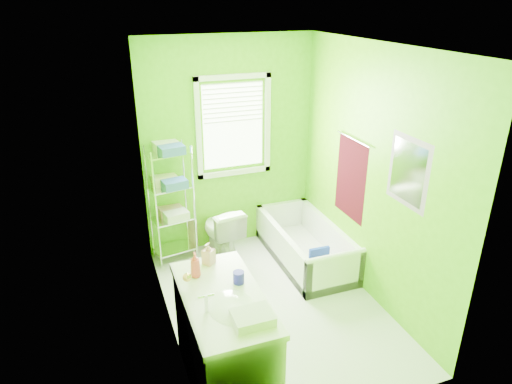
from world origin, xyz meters
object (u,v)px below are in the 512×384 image
object	(u,v)px
bathtub	(306,250)
vanity	(225,338)
toilet	(221,231)
wire_shelf_unit	(172,191)

from	to	relation	value
bathtub	vanity	size ratio (longest dim) A/B	1.29
toilet	vanity	world-z (taller)	vanity
vanity	toilet	bearing A→B (deg)	74.60
vanity	bathtub	bearing A→B (deg)	45.56
bathtub	toilet	xyz separation A→B (m)	(-0.92, 0.46, 0.19)
toilet	bathtub	bearing A→B (deg)	145.39
toilet	vanity	bearing A→B (deg)	66.61
bathtub	wire_shelf_unit	distance (m)	1.75
vanity	wire_shelf_unit	bearing A→B (deg)	89.82
toilet	wire_shelf_unit	size ratio (longest dim) A/B	0.47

